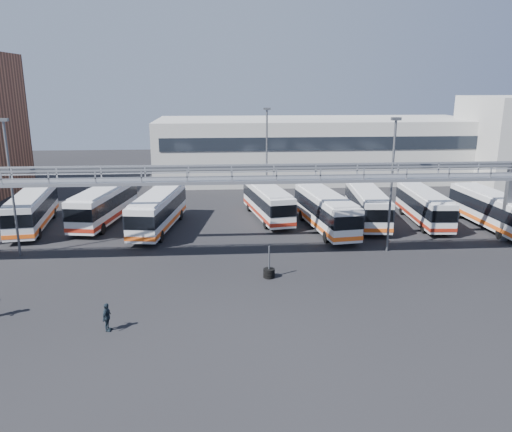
{
  "coord_description": "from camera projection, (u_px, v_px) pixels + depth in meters",
  "views": [
    {
      "loc": [
        -0.77,
        -28.85,
        12.62
      ],
      "look_at": [
        1.74,
        6.0,
        3.27
      ],
      "focal_mm": 35.0,
      "sensor_mm": 36.0,
      "label": 1
    }
  ],
  "objects": [
    {
      "name": "ground",
      "position": [
        235.0,
        292.0,
        31.11
      ],
      "size": [
        140.0,
        140.0,
        0.0
      ],
      "primitive_type": "plane",
      "color": "black",
      "rests_on": "ground"
    },
    {
      "name": "gantry",
      "position": [
        232.0,
        187.0,
        35.35
      ],
      "size": [
        51.4,
        5.15,
        7.1
      ],
      "color": "gray",
      "rests_on": "ground"
    },
    {
      "name": "warehouse",
      "position": [
        314.0,
        149.0,
        67.52
      ],
      "size": [
        42.0,
        14.0,
        8.0
      ],
      "primitive_type": "cube",
      "color": "#9E9E99",
      "rests_on": "ground"
    },
    {
      "name": "light_pole_left",
      "position": [
        11.0,
        181.0,
        36.23
      ],
      "size": [
        0.7,
        0.35,
        10.21
      ],
      "color": "#4C4F54",
      "rests_on": "ground"
    },
    {
      "name": "light_pole_mid",
      "position": [
        392.0,
        178.0,
        37.21
      ],
      "size": [
        0.7,
        0.35,
        10.21
      ],
      "color": "#4C4F54",
      "rests_on": "ground"
    },
    {
      "name": "light_pole_back",
      "position": [
        267.0,
        152.0,
        51.11
      ],
      "size": [
        0.7,
        0.35,
        10.21
      ],
      "color": "#4C4F54",
      "rests_on": "ground"
    },
    {
      "name": "bus_1",
      "position": [
        32.0,
        209.0,
        44.23
      ],
      "size": [
        3.8,
        10.95,
        3.26
      ],
      "rotation": [
        0.0,
        0.0,
        0.13
      ],
      "color": "silver",
      "rests_on": "ground"
    },
    {
      "name": "bus_2",
      "position": [
        104.0,
        204.0,
        45.96
      ],
      "size": [
        4.4,
        11.3,
        3.35
      ],
      "rotation": [
        0.0,
        0.0,
        -0.17
      ],
      "color": "silver",
      "rests_on": "ground"
    },
    {
      "name": "bus_3",
      "position": [
        158.0,
        210.0,
        43.79
      ],
      "size": [
        4.18,
        11.16,
        3.31
      ],
      "rotation": [
        0.0,
        0.0,
        -0.16
      ],
      "color": "silver",
      "rests_on": "ground"
    },
    {
      "name": "bus_5",
      "position": [
        268.0,
        201.0,
        47.42
      ],
      "size": [
        4.15,
        10.6,
        3.14
      ],
      "rotation": [
        0.0,
        0.0,
        0.17
      ],
      "color": "silver",
      "rests_on": "ground"
    },
    {
      "name": "bus_6",
      "position": [
        326.0,
        210.0,
        43.71
      ],
      "size": [
        3.92,
        11.07,
        3.29
      ],
      "rotation": [
        0.0,
        0.0,
        0.13
      ],
      "color": "silver",
      "rests_on": "ground"
    },
    {
      "name": "bus_7",
      "position": [
        367.0,
        204.0,
        46.02
      ],
      "size": [
        3.4,
        10.71,
        3.2
      ],
      "rotation": [
        0.0,
        0.0,
        -0.09
      ],
      "color": "silver",
      "rests_on": "ground"
    },
    {
      "name": "bus_8",
      "position": [
        424.0,
        206.0,
        45.94
      ],
      "size": [
        2.88,
        10.12,
        3.04
      ],
      "rotation": [
        0.0,
        0.0,
        -0.06
      ],
      "color": "silver",
      "rests_on": "ground"
    },
    {
      "name": "bus_9",
      "position": [
        491.0,
        208.0,
        44.48
      ],
      "size": [
        2.92,
        10.67,
        3.21
      ],
      "rotation": [
        0.0,
        0.0,
        0.05
      ],
      "color": "silver",
      "rests_on": "ground"
    },
    {
      "name": "pedestrian_d",
      "position": [
        107.0,
        317.0,
        26.04
      ],
      "size": [
        0.53,
        0.96,
        1.55
      ],
      "primitive_type": "imported",
      "rotation": [
        0.0,
        0.0,
        1.4
      ],
      "color": "#1A252F",
      "rests_on": "ground"
    },
    {
      "name": "tire_stack",
      "position": [
        269.0,
        272.0,
        33.32
      ],
      "size": [
        0.77,
        0.77,
        2.21
      ],
      "color": "black",
      "rests_on": "ground"
    }
  ]
}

